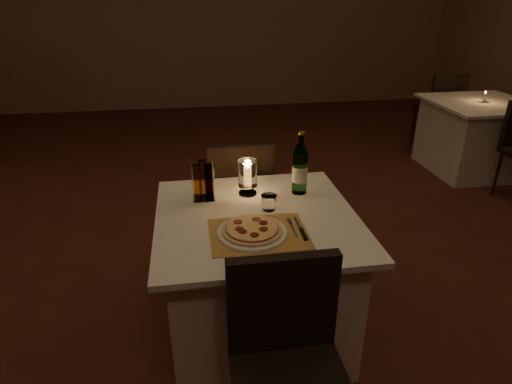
{
  "coord_description": "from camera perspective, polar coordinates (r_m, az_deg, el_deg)",
  "views": [
    {
      "loc": [
        -0.31,
        -2.16,
        1.75
      ],
      "look_at": [
        -0.01,
        -0.28,
        0.86
      ],
      "focal_mm": 30.0,
      "sensor_mm": 36.0,
      "label": 1
    }
  ],
  "objects": [
    {
      "name": "cruet_caddy",
      "position": [
        2.28,
        -7.07,
        1.26
      ],
      "size": [
        0.12,
        0.12,
        0.21
      ],
      "color": "white",
      "rests_on": "main_table"
    },
    {
      "name": "knife",
      "position": [
        1.99,
        6.18,
        -5.29
      ],
      "size": [
        0.02,
        0.22,
        0.01
      ],
      "color": "black",
      "rests_on": "placemat"
    },
    {
      "name": "placemat",
      "position": [
        1.98,
        0.34,
        -5.57
      ],
      "size": [
        0.45,
        0.34,
        0.0
      ],
      "primitive_type": "cube",
      "color": "#B7873F",
      "rests_on": "main_table"
    },
    {
      "name": "hurricane_candle",
      "position": [
        2.32,
        -1.14,
        2.35
      ],
      "size": [
        0.1,
        0.1,
        0.2
      ],
      "color": "white",
      "rests_on": "main_table"
    },
    {
      "name": "chair_near",
      "position": [
        1.69,
        4.19,
        -20.43
      ],
      "size": [
        0.42,
        0.42,
        0.9
      ],
      "color": "black",
      "rests_on": "ground"
    },
    {
      "name": "neighbor_table_right",
      "position": [
        5.09,
        27.24,
        6.6
      ],
      "size": [
        1.0,
        1.0,
        0.74
      ],
      "color": "white",
      "rests_on": "ground"
    },
    {
      "name": "fork",
      "position": [
        2.04,
        4.79,
        -4.6
      ],
      "size": [
        0.02,
        0.18,
        0.0
      ],
      "color": "silver",
      "rests_on": "placemat"
    },
    {
      "name": "plate",
      "position": [
        1.97,
        -0.52,
        -5.41
      ],
      "size": [
        0.32,
        0.32,
        0.01
      ],
      "primitive_type": "cylinder",
      "color": "white",
      "rests_on": "placemat"
    },
    {
      "name": "neighbor_chair_rb",
      "position": [
        5.61,
        23.52,
        10.71
      ],
      "size": [
        0.42,
        0.42,
        0.9
      ],
      "color": "black",
      "rests_on": "ground"
    },
    {
      "name": "tumbler",
      "position": [
        2.18,
        1.73,
        -1.41
      ],
      "size": [
        0.08,
        0.08,
        0.08
      ],
      "primitive_type": null,
      "color": "white",
      "rests_on": "main_table"
    },
    {
      "name": "wall_back",
      "position": [
        7.18,
        -7.17,
        22.93
      ],
      "size": [
        8.0,
        0.02,
        3.0
      ],
      "primitive_type": "cube",
      "color": "#947056",
      "rests_on": "ground"
    },
    {
      "name": "floor",
      "position": [
        2.81,
        -0.79,
        -13.77
      ],
      "size": [
        8.0,
        10.0,
        0.02
      ],
      "primitive_type": "cube",
      "color": "#4E2119",
      "rests_on": "ground"
    },
    {
      "name": "water_bottle",
      "position": [
        2.34,
        5.87,
        3.09
      ],
      "size": [
        0.08,
        0.08,
        0.35
      ],
      "color": "#63AA5B",
      "rests_on": "main_table"
    },
    {
      "name": "neighbor_candle_right",
      "position": [
        4.99,
        28.18,
        11.09
      ],
      "size": [
        0.03,
        0.03,
        0.11
      ],
      "color": "white",
      "rests_on": "neighbor_table_right"
    },
    {
      "name": "main_table",
      "position": [
        2.33,
        0.08,
        -11.07
      ],
      "size": [
        1.0,
        1.0,
        0.74
      ],
      "color": "white",
      "rests_on": "ground"
    },
    {
      "name": "pizza",
      "position": [
        1.96,
        -0.53,
        -5.0
      ],
      "size": [
        0.28,
        0.28,
        0.02
      ],
      "color": "#D8B77F",
      "rests_on": "plate"
    },
    {
      "name": "chair_far",
      "position": [
        2.86,
        -2.19,
        0.2
      ],
      "size": [
        0.42,
        0.42,
        0.9
      ],
      "color": "black",
      "rests_on": "ground"
    }
  ]
}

